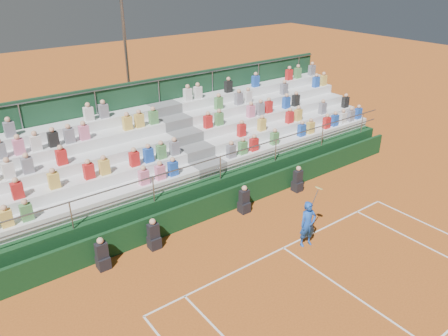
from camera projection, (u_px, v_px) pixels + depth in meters
ground at (283, 248)px, 15.39m from camera, size 90.00×90.00×0.00m
courtside_wall at (228, 200)px, 17.49m from camera, size 20.00×0.15×1.00m
line_officials at (208, 215)px, 16.46m from camera, size 9.38×0.40×1.19m
grandstand at (185, 160)px, 19.58m from camera, size 20.00×5.20×4.40m
tennis_player at (308, 224)px, 15.22m from camera, size 0.88×0.54×2.22m
floodlight_mast at (126, 54)px, 23.59m from camera, size 0.60×0.25×7.90m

